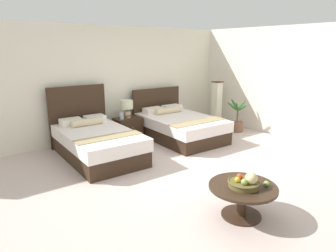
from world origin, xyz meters
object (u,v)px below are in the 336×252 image
object	(u,v)px
bed_near_corner	(179,126)
nightstand	(128,129)
table_lamp	(127,107)
fruit_bowl	(245,182)
loose_apple	(266,184)
coffee_table	(242,194)
floor_lamp_corner	(217,103)
bed_near_window	(97,142)
potted_palm	(237,123)
vase	(122,116)

from	to	relation	value
bed_near_corner	nightstand	xyz separation A→B (m)	(-1.02, 0.69, -0.04)
bed_near_corner	table_lamp	size ratio (longest dim) A/B	5.15
fruit_bowl	loose_apple	bearing A→B (deg)	-33.17
table_lamp	coffee_table	distance (m)	3.98
loose_apple	floor_lamp_corner	bearing A→B (deg)	51.30
bed_near_window	coffee_table	bearing A→B (deg)	-80.04
bed_near_corner	table_lamp	xyz separation A→B (m)	(-1.02, 0.71, 0.48)
potted_palm	bed_near_window	bearing A→B (deg)	173.21
fruit_bowl	potted_palm	distance (m)	4.26
bed_near_window	potted_palm	world-z (taller)	bed_near_window
floor_lamp_corner	loose_apple	bearing A→B (deg)	-128.70
vase	loose_apple	xyz separation A→B (m)	(-0.14, -4.05, -0.14)
fruit_bowl	floor_lamp_corner	xyz separation A→B (m)	(3.27, 3.64, 0.12)
bed_near_window	coffee_table	xyz separation A→B (m)	(0.57, -3.22, -0.00)
bed_near_corner	loose_apple	size ratio (longest dim) A/B	30.14
nightstand	coffee_table	bearing A→B (deg)	-97.97
fruit_bowl	coffee_table	bearing A→B (deg)	74.66
fruit_bowl	potted_palm	world-z (taller)	potted_palm
fruit_bowl	vase	bearing A→B (deg)	84.48
nightstand	table_lamp	distance (m)	0.52
bed_near_window	loose_apple	xyz separation A→B (m)	(0.79, -3.41, 0.15)
coffee_table	floor_lamp_corner	xyz separation A→B (m)	(3.26, 3.60, 0.30)
bed_near_corner	fruit_bowl	distance (m)	3.61
nightstand	potted_palm	xyz separation A→B (m)	(2.63, -1.12, -0.03)
table_lamp	coffee_table	world-z (taller)	table_lamp
table_lamp	loose_apple	xyz separation A→B (m)	(-0.32, -4.11, -0.32)
bed_near_window	floor_lamp_corner	world-z (taller)	bed_near_window
coffee_table	potted_palm	world-z (taller)	potted_palm
coffee_table	potted_palm	bearing A→B (deg)	41.10
bed_near_window	nightstand	distance (m)	1.30
bed_near_window	table_lamp	distance (m)	1.39
floor_lamp_corner	fruit_bowl	bearing A→B (deg)	-131.98
table_lamp	potted_palm	size ratio (longest dim) A/B	0.50
bed_near_corner	potted_palm	xyz separation A→B (m)	(1.62, -0.44, -0.07)
bed_near_window	floor_lamp_corner	distance (m)	3.86
potted_palm	bed_near_corner	bearing A→B (deg)	164.90
bed_near_corner	loose_apple	world-z (taller)	bed_near_corner
loose_apple	potted_palm	size ratio (longest dim) A/B	0.09
nightstand	floor_lamp_corner	bearing A→B (deg)	-6.20
coffee_table	floor_lamp_corner	world-z (taller)	floor_lamp_corner
fruit_bowl	potted_palm	xyz separation A→B (m)	(3.19, 2.81, -0.27)
vase	coffee_table	distance (m)	3.89
bed_near_corner	fruit_bowl	world-z (taller)	bed_near_corner
nightstand	vase	bearing A→B (deg)	-167.41
nightstand	table_lamp	world-z (taller)	table_lamp
bed_near_corner	table_lamp	distance (m)	1.33
coffee_table	fruit_bowl	distance (m)	0.19
coffee_table	loose_apple	world-z (taller)	loose_apple
vase	potted_palm	size ratio (longest dim) A/B	0.20
nightstand	loose_apple	world-z (taller)	nightstand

